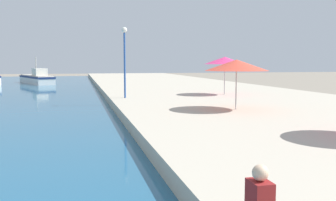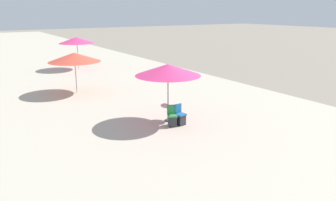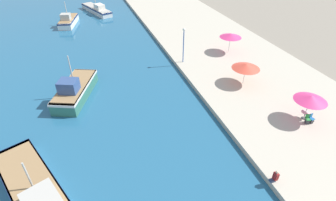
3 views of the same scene
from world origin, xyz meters
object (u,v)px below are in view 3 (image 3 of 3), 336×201
at_px(fishing_boat_distant, 97,9).
at_px(cafe_chair_right, 307,120).
at_px(cafe_umbrella_white, 246,66).
at_px(person_at_quay, 275,177).
at_px(lamppost, 184,39).
at_px(cafe_chair_left, 311,120).
at_px(fishing_boat_near, 36,193).
at_px(fishing_boat_mid, 75,90).
at_px(cafe_table, 305,114).
at_px(cafe_umbrella_striped, 231,35).
at_px(fishing_boat_far, 68,21).
at_px(cafe_umbrella_pink, 311,98).

distance_m(fishing_boat_distant, cafe_chair_right, 45.73).
bearing_deg(fishing_boat_distant, cafe_umbrella_white, -90.10).
distance_m(person_at_quay, lamppost, 20.13).
bearing_deg(lamppost, cafe_chair_left, -66.84).
relative_size(fishing_boat_near, cafe_umbrella_white, 3.56).
relative_size(fishing_boat_mid, cafe_table, 9.78).
relative_size(cafe_umbrella_striped, person_at_quay, 3.04).
bearing_deg(cafe_umbrella_striped, person_at_quay, -110.90).
height_order(cafe_chair_left, lamppost, lamppost).
distance_m(fishing_boat_far, person_at_quay, 43.74).
bearing_deg(cafe_chair_left, fishing_boat_far, -69.18).
relative_size(fishing_boat_mid, cafe_umbrella_white, 2.53).
bearing_deg(cafe_umbrella_striped, fishing_boat_far, 135.60).
relative_size(cafe_umbrella_striped, cafe_table, 3.74).
relative_size(cafe_umbrella_pink, cafe_table, 3.60).
distance_m(cafe_chair_left, cafe_chair_right, 0.39).
xyz_separation_m(fishing_boat_near, cafe_table, (23.30, 1.09, 0.32)).
distance_m(fishing_boat_far, fishing_boat_distant, 8.40).
bearing_deg(cafe_umbrella_striped, cafe_chair_left, -92.23).
xyz_separation_m(fishing_boat_far, cafe_umbrella_striped, (21.29, -20.85, 2.12)).
relative_size(cafe_chair_left, lamppost, 0.20).
height_order(cafe_umbrella_white, cafe_chair_left, cafe_umbrella_white).
relative_size(cafe_table, lamppost, 0.18).
height_order(cafe_umbrella_pink, cafe_umbrella_white, cafe_umbrella_pink).
relative_size(fishing_boat_far, cafe_chair_left, 7.51).
distance_m(cafe_chair_right, person_at_quay, 8.26).
distance_m(fishing_boat_distant, person_at_quay, 48.45).
relative_size(cafe_umbrella_striped, lamppost, 0.66).
relative_size(cafe_umbrella_white, cafe_chair_left, 3.40).
height_order(fishing_boat_distant, cafe_table, fishing_boat_distant).
bearing_deg(fishing_boat_far, fishing_boat_near, -79.88).
xyz_separation_m(fishing_boat_mid, cafe_chair_right, (19.99, -12.00, -0.13)).
bearing_deg(fishing_boat_distant, fishing_boat_near, -121.15).
xyz_separation_m(cafe_umbrella_pink, cafe_table, (0.14, 0.10, -1.85)).
distance_m(fishing_boat_mid, lamppost, 14.42).
height_order(fishing_boat_mid, person_at_quay, fishing_boat_mid).
xyz_separation_m(fishing_boat_distant, cafe_umbrella_white, (12.91, -35.21, 1.96)).
bearing_deg(cafe_umbrella_pink, fishing_boat_near, -177.55).
relative_size(fishing_boat_far, cafe_chair_right, 7.51).
bearing_deg(cafe_chair_left, person_at_quay, 23.12).
relative_size(cafe_table, cafe_chair_right, 0.88).
bearing_deg(fishing_boat_near, cafe_chair_right, -22.44).
xyz_separation_m(cafe_umbrella_pink, person_at_quay, (-7.06, -5.06, -1.95)).
xyz_separation_m(cafe_umbrella_striped, person_at_quay, (-7.95, -20.81, -2.00)).
bearing_deg(person_at_quay, cafe_umbrella_pink, 35.64).
relative_size(fishing_boat_distant, cafe_umbrella_white, 3.26).
bearing_deg(cafe_chair_right, fishing_boat_mid, -8.10).
distance_m(cafe_umbrella_pink, cafe_table, 1.86).
bearing_deg(lamppost, cafe_chair_right, -67.99).
distance_m(fishing_boat_mid, person_at_quay, 21.05).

